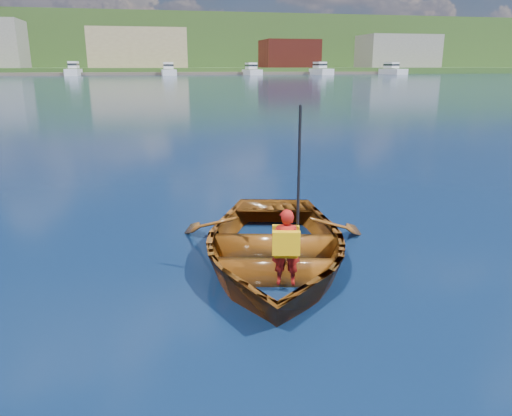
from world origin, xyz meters
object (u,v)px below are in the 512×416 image
object	(u,v)px
dock	(168,74)
rowboat	(273,245)
child_paddler	(286,245)
marina_yachts	(165,70)

from	to	relation	value
dock	rowboat	bearing A→B (deg)	-91.83
child_paddler	marina_yachts	world-z (taller)	marina_yachts
rowboat	dock	bearing A→B (deg)	88.17
rowboat	marina_yachts	xyz separation A→B (m)	(3.80, 142.80, 1.04)
dock	marina_yachts	distance (m)	4.82
rowboat	marina_yachts	bearing A→B (deg)	88.48
dock	marina_yachts	world-z (taller)	marina_yachts
dock	marina_yachts	bearing A→B (deg)	-101.05
rowboat	marina_yachts	distance (m)	142.86
rowboat	marina_yachts	world-z (taller)	marina_yachts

